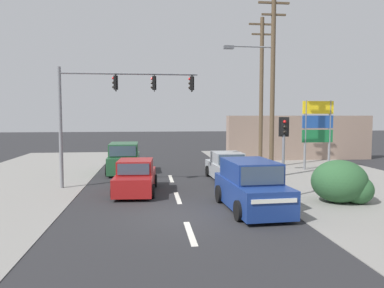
% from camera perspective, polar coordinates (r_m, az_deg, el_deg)
% --- Properties ---
extents(ground_plane, '(140.00, 140.00, 0.00)m').
position_cam_1_polar(ground_plane, '(13.79, -1.21, -10.89)').
color(ground_plane, '#28282B').
extents(lane_dash_near, '(0.20, 2.40, 0.01)m').
position_cam_1_polar(lane_dash_near, '(11.88, -0.28, -13.40)').
color(lane_dash_near, silver).
rests_on(lane_dash_near, ground).
extents(lane_dash_mid, '(0.20, 2.40, 0.01)m').
position_cam_1_polar(lane_dash_mid, '(16.69, -2.20, -8.17)').
color(lane_dash_mid, silver).
rests_on(lane_dash_mid, ground).
extents(lane_dash_far, '(0.20, 2.40, 0.01)m').
position_cam_1_polar(lane_dash_far, '(21.59, -3.23, -5.29)').
color(lane_dash_far, silver).
rests_on(lane_dash_far, ground).
extents(kerb_right_verge, '(10.00, 44.00, 0.02)m').
position_cam_1_polar(kerb_right_verge, '(18.72, 26.97, -7.24)').
color(kerb_right_verge, gray).
rests_on(kerb_right_verge, ground).
extents(utility_pole_midground_right, '(3.78, 0.37, 10.40)m').
position_cam_1_polar(utility_pole_midground_right, '(22.12, 11.87, 9.33)').
color(utility_pole_midground_right, brown).
rests_on(utility_pole_midground_right, ground).
extents(utility_pole_background_right, '(1.80, 0.26, 10.08)m').
position_cam_1_polar(utility_pole_background_right, '(25.67, 10.52, 8.01)').
color(utility_pole_background_right, brown).
rests_on(utility_pole_background_right, ground).
extents(traffic_signal_mast, '(6.89, 0.45, 6.00)m').
position_cam_1_polar(traffic_signal_mast, '(19.16, -12.51, 6.45)').
color(traffic_signal_mast, slate).
rests_on(traffic_signal_mast, ground).
extents(pedestal_signal_right_kerb, '(0.44, 0.30, 3.56)m').
position_cam_1_polar(pedestal_signal_right_kerb, '(16.56, 13.79, 0.05)').
color(pedestal_signal_right_kerb, slate).
rests_on(pedestal_signal_right_kerb, ground).
extents(shopping_plaza_sign, '(2.10, 0.16, 4.60)m').
position_cam_1_polar(shopping_plaza_sign, '(26.26, 18.60, 2.75)').
color(shopping_plaza_sign, slate).
rests_on(shopping_plaza_sign, ground).
extents(roadside_bush, '(2.43, 2.09, 1.78)m').
position_cam_1_polar(roadside_bush, '(16.81, 21.94, -5.49)').
color(roadside_bush, '#2D5B33').
rests_on(roadside_bush, ground).
extents(shopfront_wall_far, '(12.00, 1.00, 3.60)m').
position_cam_1_polar(shopfront_wall_far, '(31.76, 16.08, 0.92)').
color(shopfront_wall_far, gray).
rests_on(shopfront_wall_far, ground).
extents(sedan_receding_far, '(2.04, 4.31, 1.56)m').
position_cam_1_polar(sedan_receding_far, '(21.23, 5.38, -3.55)').
color(sedan_receding_far, '#A3A8AD').
rests_on(sedan_receding_far, ground).
extents(suv_kerbside_parked, '(2.09, 4.56, 1.90)m').
position_cam_1_polar(suv_kerbside_parked, '(24.07, -10.30, -2.23)').
color(suv_kerbside_parked, '#235633').
rests_on(suv_kerbside_parked, ground).
extents(sedan_crossing_left, '(2.08, 4.32, 1.56)m').
position_cam_1_polar(sedan_crossing_left, '(17.87, -8.58, -5.09)').
color(sedan_crossing_left, maroon).
rests_on(sedan_crossing_left, ground).
extents(suv_oncoming_mid, '(2.25, 4.62, 1.90)m').
position_cam_1_polar(suv_oncoming_mid, '(14.67, 8.99, -6.46)').
color(suv_oncoming_mid, navy).
rests_on(suv_oncoming_mid, ground).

